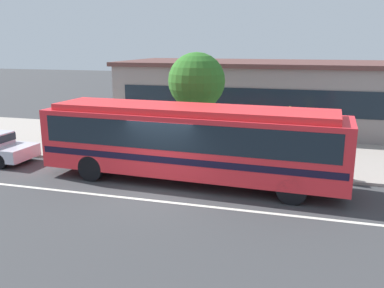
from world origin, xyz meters
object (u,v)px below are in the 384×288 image
object	(u,v)px
pedestrian_standing_by_tree	(247,146)
pedestrian_waiting_near_sign	(307,149)
pedestrian_walking_along_curb	(232,144)
transit_bus	(191,139)
bus_stop_sign	(289,131)
street_tree_near_stop	(197,82)

from	to	relation	value
pedestrian_standing_by_tree	pedestrian_waiting_near_sign	bearing A→B (deg)	-2.20
pedestrian_walking_along_curb	transit_bus	bearing A→B (deg)	-124.90
bus_stop_sign	pedestrian_standing_by_tree	bearing A→B (deg)	175.96
pedestrian_walking_along_curb	bus_stop_sign	bearing A→B (deg)	1.45
bus_stop_sign	street_tree_near_stop	size ratio (longest dim) A/B	0.57
pedestrian_waiting_near_sign	pedestrian_walking_along_curb	xyz separation A→B (m)	(-2.95, -0.08, 0.01)
transit_bus	street_tree_near_stop	bearing A→B (deg)	102.14
pedestrian_waiting_near_sign	pedestrian_standing_by_tree	world-z (taller)	pedestrian_waiting_near_sign
pedestrian_standing_by_tree	bus_stop_sign	world-z (taller)	bus_stop_sign
pedestrian_walking_along_curb	pedestrian_standing_by_tree	distance (m)	0.61
transit_bus	pedestrian_waiting_near_sign	xyz separation A→B (m)	(4.19, 1.86, -0.55)
pedestrian_waiting_near_sign	bus_stop_sign	xyz separation A→B (m)	(-0.71, -0.03, 0.67)
transit_bus	pedestrian_standing_by_tree	bearing A→B (deg)	46.95
pedestrian_walking_along_curb	bus_stop_sign	size ratio (longest dim) A/B	0.66
pedestrian_walking_along_curb	pedestrian_standing_by_tree	xyz separation A→B (m)	(0.58, 0.17, -0.06)
transit_bus	street_tree_near_stop	world-z (taller)	street_tree_near_stop
pedestrian_waiting_near_sign	bus_stop_sign	bearing A→B (deg)	-177.93
pedestrian_walking_along_curb	street_tree_near_stop	xyz separation A→B (m)	(-2.04, 1.92, 2.32)
transit_bus	bus_stop_sign	bearing A→B (deg)	27.87
pedestrian_waiting_near_sign	pedestrian_standing_by_tree	distance (m)	2.36
transit_bus	pedestrian_waiting_near_sign	bearing A→B (deg)	24.00
transit_bus	pedestrian_walking_along_curb	distance (m)	2.24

